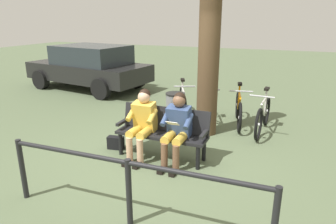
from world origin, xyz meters
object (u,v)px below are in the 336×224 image
Objects in this scene: bicycle_black at (239,109)px; parked_car at (90,66)px; tree_trunk at (209,48)px; bicycle_silver at (206,108)px; bicycle_red at (183,104)px; bicycle_purple at (263,116)px; handbag at (116,143)px; person_companion at (142,121)px; litter_bin at (175,111)px; person_reading at (177,126)px; bench at (163,129)px.

bicycle_black is 0.37× the size of parked_car.
bicycle_black is at bearing -124.20° from tree_trunk.
parked_car is at bearing -120.62° from bicycle_black.
bicycle_red is at bearing -119.86° from bicycle_silver.
handbag is at bearing -47.58° from bicycle_purple.
person_companion is at bearing -34.06° from bicycle_silver.
bicycle_black is (-1.25, -2.32, -0.30)m from person_companion.
handbag is 0.08× the size of tree_trunk.
parked_car is at bearing -27.84° from tree_trunk.
bicycle_black is (0.56, -0.27, 0.00)m from bicycle_purple.
litter_bin is (-0.02, -1.51, -0.26)m from person_companion.
bicycle_purple is at bearing 58.91° from bicycle_red.
handbag is 2.27m from bicycle_red.
parked_car reaches higher than person_companion.
bicycle_silver is at bearing 56.50° from bicycle_red.
bicycle_silver reaches higher than litter_bin.
bicycle_black is at bearing -104.41° from person_reading.
handbag is at bearing 139.20° from parked_car.
person_companion is 2.66m from bicycle_black.
handbag is 2.58m from tree_trunk.
person_companion reaches higher than bicycle_black.
litter_bin is at bearing -90.49° from person_companion.
tree_trunk is at bearing 22.65° from bicycle_red.
bicycle_purple is (-1.10, -0.52, -1.43)m from tree_trunk.
handbag is 2.40m from bicycle_silver.
bicycle_silver is at bearing -92.37° from bicycle_purple.
bicycle_red is (0.10, -0.77, -0.05)m from litter_bin.
bicycle_red is (1.89, -0.23, 0.00)m from bicycle_purple.
bicycle_purple is 1.02× the size of bicycle_black.
bench is 0.95× the size of bicycle_purple.
bench is 2.41m from bicycle_purple.
bicycle_silver is (-0.51, -0.67, -0.05)m from litter_bin.
tree_trunk is 1.79m from bicycle_red.
bicycle_purple and bicycle_silver have the same top height.
person_companion is 2.76m from bicycle_purple.
bicycle_red is at bearing -103.75° from handbag.
bicycle_black is 0.74m from bicycle_silver.
bicycle_black is (-0.61, -2.33, -0.31)m from person_reading.
handbag is at bearing -7.69° from person_companion.
litter_bin is at bearing -69.71° from bicycle_purple.
bicycle_black and bicycle_silver have the same top height.
litter_bin is 0.18× the size of parked_car.
tree_trunk is at bearing -132.53° from handbag.
person_reading is at bearing 175.90° from handbag.
tree_trunk is 0.81× the size of parked_car.
parked_car reaches higher than bench.
tree_trunk reaches higher than person_reading.
bench is 0.97× the size of bicycle_black.
parked_car is (4.08, -4.07, 0.11)m from person_companion.
bicycle_red is at bearing -82.72° from litter_bin.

